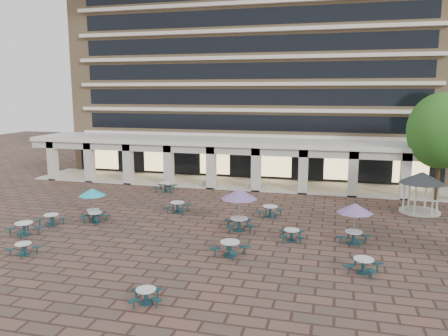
% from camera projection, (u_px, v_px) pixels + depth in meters
% --- Properties ---
extents(ground, '(120.00, 120.00, 0.00)m').
position_uv_depth(ground, '(191.00, 230.00, 28.55)').
color(ground, brown).
rests_on(ground, ground).
extents(apartment_building, '(40.00, 15.50, 25.20)m').
position_uv_depth(apartment_building, '(259.00, 60.00, 50.69)').
color(apartment_building, tan).
rests_on(apartment_building, ground).
extents(retail_arcade, '(42.00, 6.60, 4.40)m').
position_uv_depth(retail_arcade, '(239.00, 154.00, 42.16)').
color(retail_arcade, white).
rests_on(retail_arcade, ground).
extents(picnic_table_0, '(2.21, 2.21, 0.82)m').
position_uv_depth(picnic_table_0, '(24.00, 228.00, 27.45)').
color(picnic_table_0, '#143A3D').
rests_on(picnic_table_0, ground).
extents(picnic_table_1, '(1.73, 1.73, 0.66)m').
position_uv_depth(picnic_table_1, '(23.00, 248.00, 24.15)').
color(picnic_table_1, '#143A3D').
rests_on(picnic_table_1, ground).
extents(picnic_table_2, '(1.73, 1.73, 0.65)m').
position_uv_depth(picnic_table_2, '(146.00, 295.00, 18.60)').
color(picnic_table_2, '#143A3D').
rests_on(picnic_table_2, ground).
extents(picnic_table_3, '(2.17, 2.17, 0.81)m').
position_uv_depth(picnic_table_3, '(230.00, 247.00, 24.02)').
color(picnic_table_3, '#143A3D').
rests_on(picnic_table_3, ground).
extents(picnic_table_4, '(1.91, 1.91, 2.20)m').
position_uv_depth(picnic_table_4, '(92.00, 193.00, 30.70)').
color(picnic_table_4, '#143A3D').
rests_on(picnic_table_4, ground).
extents(picnic_table_5, '(1.97, 1.97, 0.73)m').
position_uv_depth(picnic_table_5, '(51.00, 219.00, 29.59)').
color(picnic_table_5, '#143A3D').
rests_on(picnic_table_5, ground).
extents(picnic_table_6, '(2.39, 2.39, 2.77)m').
position_uv_depth(picnic_table_6, '(239.00, 196.00, 28.00)').
color(picnic_table_6, '#143A3D').
rests_on(picnic_table_6, ground).
extents(picnic_table_7, '(2.01, 2.01, 0.75)m').
position_uv_depth(picnic_table_7, '(363.00, 264.00, 21.70)').
color(picnic_table_7, '#143A3D').
rests_on(picnic_table_7, ground).
extents(picnic_table_8, '(1.73, 1.73, 0.72)m').
position_uv_depth(picnic_table_8, '(95.00, 216.00, 30.14)').
color(picnic_table_8, '#143A3D').
rests_on(picnic_table_8, ground).
extents(picnic_table_9, '(1.77, 1.77, 0.79)m').
position_uv_depth(picnic_table_9, '(177.00, 206.00, 32.68)').
color(picnic_table_9, '#143A3D').
rests_on(picnic_table_9, ground).
extents(picnic_table_10, '(1.70, 1.70, 0.70)m').
position_uv_depth(picnic_table_10, '(292.00, 234.00, 26.43)').
color(picnic_table_10, '#143A3D').
rests_on(picnic_table_10, ground).
extents(picnic_table_11, '(2.13, 2.13, 2.46)m').
position_uv_depth(picnic_table_11, '(355.00, 210.00, 25.62)').
color(picnic_table_11, '#143A3D').
rests_on(picnic_table_11, ground).
extents(picnic_table_12, '(2.03, 2.03, 0.85)m').
position_uv_depth(picnic_table_12, '(165.00, 186.00, 39.40)').
color(picnic_table_12, '#143A3D').
rests_on(picnic_table_12, ground).
extents(picnic_table_13, '(2.05, 2.05, 0.79)m').
position_uv_depth(picnic_table_13, '(270.00, 210.00, 31.53)').
color(picnic_table_13, '#143A3D').
rests_on(picnic_table_13, ground).
extents(gazebo, '(3.28, 3.28, 3.05)m').
position_uv_depth(gazebo, '(422.00, 182.00, 32.34)').
color(gazebo, beige).
rests_on(gazebo, ground).
extents(tree_east_c, '(5.35, 5.35, 8.91)m').
position_uv_depth(tree_east_c, '(441.00, 131.00, 35.10)').
color(tree_east_c, '#42281A').
rests_on(tree_east_c, ground).
extents(planter_left, '(1.50, 0.69, 1.16)m').
position_uv_depth(planter_left, '(210.00, 183.00, 41.38)').
color(planter_left, '#9A9A95').
rests_on(planter_left, ground).
extents(planter_right, '(1.50, 0.63, 1.14)m').
position_uv_depth(planter_right, '(257.00, 185.00, 40.26)').
color(planter_right, '#9A9A95').
rests_on(planter_right, ground).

